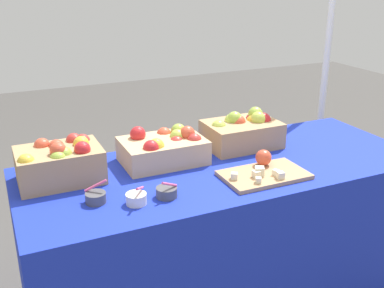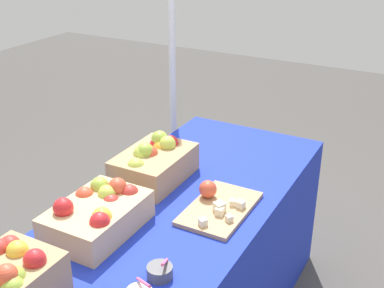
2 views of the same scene
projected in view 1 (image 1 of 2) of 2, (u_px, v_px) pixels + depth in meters
table at (223, 233)px, 2.30m from camera, size 1.90×0.76×0.74m
apple_crate_left at (60, 162)px, 1.97m from camera, size 0.35×0.25×0.20m
apple_crate_middle at (164, 148)px, 2.18m from camera, size 0.38×0.26×0.17m
apple_crate_right at (243, 131)px, 2.38m from camera, size 0.37×0.26×0.19m
cutting_board_front at (264, 171)px, 2.05m from camera, size 0.37×0.23×0.09m
sample_bowl_near at (167, 192)px, 1.85m from camera, size 0.09×0.09×0.08m
sample_bowl_mid at (136, 198)px, 1.80m from camera, size 0.08×0.09×0.09m
sample_bowl_far at (96, 197)px, 1.81m from camera, size 0.09×0.08×0.09m
tent_pole at (327, 54)px, 2.95m from camera, size 0.04×0.04×2.19m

